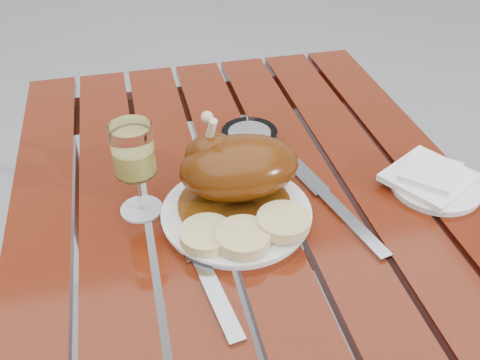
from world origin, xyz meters
name	(u,v)px	position (x,y,z in m)	size (l,w,h in m)	color
table	(253,355)	(0.00, 0.00, 0.38)	(0.80, 1.20, 0.75)	maroon
dinner_plate	(236,214)	(-0.03, 0.01, 0.76)	(0.25, 0.25, 0.02)	white
roast_duck	(235,167)	(-0.02, 0.06, 0.82)	(0.21, 0.19, 0.14)	#5A2D0A
bread_dumplings	(245,231)	(-0.03, -0.05, 0.78)	(0.20, 0.10, 0.03)	beige
wine_glass	(136,170)	(-0.18, 0.07, 0.83)	(0.07, 0.07, 0.17)	#D3CD60
side_plate	(436,185)	(0.33, 0.01, 0.76)	(0.16, 0.16, 0.01)	white
napkin	(429,177)	(0.32, 0.02, 0.77)	(0.14, 0.13, 0.01)	white
ashtray	(249,137)	(0.04, 0.22, 0.76)	(0.11, 0.11, 0.03)	#B2B7BC
fork	(213,289)	(-0.10, -0.13, 0.75)	(0.02, 0.19, 0.01)	gray
knife	(341,212)	(0.14, -0.02, 0.75)	(0.02, 0.24, 0.01)	gray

